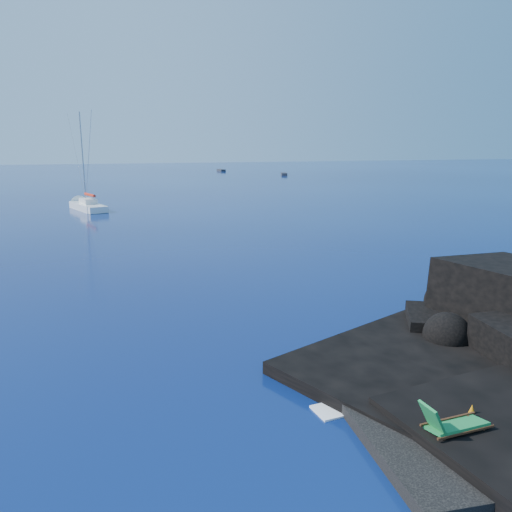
{
  "coord_description": "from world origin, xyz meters",
  "views": [
    {
      "loc": [
        -6.03,
        -9.23,
        7.7
      ],
      "look_at": [
        1.87,
        14.79,
        2.0
      ],
      "focal_mm": 35.0,
      "sensor_mm": 36.0,
      "label": 1
    }
  ],
  "objects_px": {
    "deck_chair": "(458,417)",
    "distant_boat_a": "(221,171)",
    "sailboat": "(88,210)",
    "marker_cone": "(471,413)",
    "sunbather": "(420,391)",
    "distant_boat_b": "(284,175)"
  },
  "relations": [
    {
      "from": "sailboat",
      "to": "sunbather",
      "type": "distance_m",
      "value": 52.08
    },
    {
      "from": "sailboat",
      "to": "distant_boat_a",
      "type": "height_order",
      "value": "sailboat"
    },
    {
      "from": "sunbather",
      "to": "distant_boat_a",
      "type": "height_order",
      "value": "sunbather"
    },
    {
      "from": "distant_boat_a",
      "to": "distant_boat_b",
      "type": "bearing_deg",
      "value": -69.03
    },
    {
      "from": "deck_chair",
      "to": "distant_boat_a",
      "type": "xyz_separation_m",
      "value": [
        27.51,
        131.97,
        -0.97
      ]
    },
    {
      "from": "distant_boat_a",
      "to": "sailboat",
      "type": "bearing_deg",
      "value": -118.54
    },
    {
      "from": "marker_cone",
      "to": "distant_boat_b",
      "type": "bearing_deg",
      "value": 71.15
    },
    {
      "from": "deck_chair",
      "to": "sunbather",
      "type": "distance_m",
      "value": 2.25
    },
    {
      "from": "distant_boat_a",
      "to": "sunbather",
      "type": "bearing_deg",
      "value": -105.41
    },
    {
      "from": "marker_cone",
      "to": "distant_boat_b",
      "type": "xyz_separation_m",
      "value": [
        37.08,
        108.59,
        -0.61
      ]
    },
    {
      "from": "sailboat",
      "to": "marker_cone",
      "type": "height_order",
      "value": "sailboat"
    },
    {
      "from": "deck_chair",
      "to": "distant_boat_a",
      "type": "bearing_deg",
      "value": 76.2
    },
    {
      "from": "sailboat",
      "to": "sunbather",
      "type": "relative_size",
      "value": 7.2
    },
    {
      "from": "deck_chair",
      "to": "sailboat",
      "type": "bearing_deg",
      "value": 97.52
    },
    {
      "from": "marker_cone",
      "to": "distant_boat_a",
      "type": "relative_size",
      "value": 0.12
    },
    {
      "from": "sailboat",
      "to": "marker_cone",
      "type": "xyz_separation_m",
      "value": [
        9.89,
        -52.85,
        0.61
      ]
    },
    {
      "from": "distant_boat_a",
      "to": "deck_chair",
      "type": "bearing_deg",
      "value": -105.42
    },
    {
      "from": "distant_boat_b",
      "to": "deck_chair",
      "type": "bearing_deg",
      "value": -91.94
    },
    {
      "from": "sunbather",
      "to": "distant_boat_a",
      "type": "distance_m",
      "value": 132.61
    },
    {
      "from": "sailboat",
      "to": "distant_boat_b",
      "type": "relative_size",
      "value": 2.58
    },
    {
      "from": "deck_chair",
      "to": "sunbather",
      "type": "height_order",
      "value": "deck_chair"
    },
    {
      "from": "sailboat",
      "to": "sunbather",
      "type": "xyz_separation_m",
      "value": [
        9.46,
        -51.21,
        0.51
      ]
    }
  ]
}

